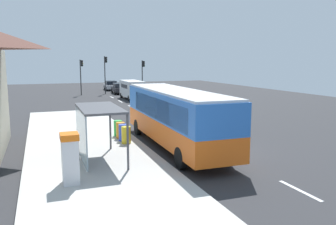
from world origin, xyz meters
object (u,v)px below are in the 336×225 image
(white_van, at_px, (132,88))
(traffic_light_far_side, at_px, (81,72))
(ticket_machine, at_px, (70,158))
(sedan_far, at_px, (111,85))
(recycling_bin_green, at_px, (118,128))
(sedan_near, at_px, (119,88))
(recycling_bin_orange, at_px, (121,130))
(traffic_light_median, at_px, (105,69))
(recycling_bin_blue, at_px, (123,133))
(bus, at_px, (175,115))
(traffic_light_near_side, at_px, (143,72))
(bus_shelter, at_px, (93,120))
(recycling_bin_yellow, at_px, (126,135))

(white_van, bearing_deg, traffic_light_far_side, 126.52)
(ticket_machine, relative_size, traffic_light_far_side, 0.40)
(sedan_far, xyz_separation_m, recycling_bin_green, (-6.50, -35.07, -0.14))
(sedan_near, relative_size, recycling_bin_orange, 4.72)
(traffic_light_median, bearing_deg, recycling_bin_blue, -98.60)
(recycling_bin_orange, xyz_separation_m, traffic_light_median, (4.60, 29.69, 2.91))
(recycling_bin_blue, distance_m, recycling_bin_green, 1.40)
(white_van, bearing_deg, bus, -99.15)
(sedan_far, relative_size, traffic_light_near_side, 0.94)
(recycling_bin_orange, distance_m, bus_shelter, 4.93)
(recycling_bin_green, distance_m, traffic_light_near_side, 29.17)
(recycling_bin_orange, height_order, recycling_bin_green, same)
(bus, xyz_separation_m, white_van, (3.91, 24.28, -0.50))
(ticket_machine, height_order, recycling_bin_blue, ticket_machine)
(ticket_machine, bearing_deg, traffic_light_median, 77.56)
(ticket_machine, distance_m, traffic_light_near_side, 37.46)
(recycling_bin_orange, bearing_deg, sedan_far, 79.71)
(bus, height_order, recycling_bin_yellow, bus)
(traffic_light_median, distance_m, bus_shelter, 34.56)
(traffic_light_far_side, bearing_deg, recycling_bin_orange, -92.18)
(sedan_near, height_order, bus_shelter, bus_shelter)
(bus, height_order, recycling_bin_orange, bus)
(sedan_far, bearing_deg, bus, -95.97)
(bus, relative_size, white_van, 2.12)
(recycling_bin_orange, bearing_deg, recycling_bin_blue, -90.00)
(sedan_far, bearing_deg, recycling_bin_green, -100.49)
(recycling_bin_orange, distance_m, recycling_bin_green, 0.70)
(traffic_light_median, bearing_deg, sedan_near, -7.38)
(recycling_bin_yellow, height_order, recycling_bin_blue, same)
(recycling_bin_orange, relative_size, traffic_light_near_side, 0.20)
(white_van, xyz_separation_m, traffic_light_near_side, (3.30, 6.36, 1.86))
(traffic_light_near_side, height_order, traffic_light_median, traffic_light_median)
(sedan_near, height_order, recycling_bin_green, sedan_near)
(bus, xyz_separation_m, traffic_light_median, (2.11, 32.24, 1.72))
(recycling_bin_blue, bearing_deg, sedan_far, 79.90)
(traffic_light_near_side, bearing_deg, recycling_bin_orange, -109.05)
(recycling_bin_yellow, distance_m, traffic_light_near_side, 31.15)
(traffic_light_median, bearing_deg, recycling_bin_yellow, -98.41)
(ticket_machine, bearing_deg, recycling_bin_blue, 60.77)
(recycling_bin_green, height_order, bus_shelter, bus_shelter)
(sedan_near, height_order, recycling_bin_yellow, sedan_near)
(recycling_bin_yellow, bearing_deg, recycling_bin_blue, 90.00)
(white_van, distance_m, sedan_near, 7.73)
(sedan_near, distance_m, recycling_bin_yellow, 31.52)
(white_van, relative_size, sedan_near, 1.16)
(sedan_far, xyz_separation_m, recycling_bin_blue, (-6.50, -36.47, -0.14))
(bus, relative_size, recycling_bin_orange, 11.63)
(recycling_bin_yellow, relative_size, recycling_bin_green, 1.00)
(recycling_bin_green, bearing_deg, recycling_bin_orange, -90.00)
(recycling_bin_yellow, bearing_deg, traffic_light_far_side, 87.92)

